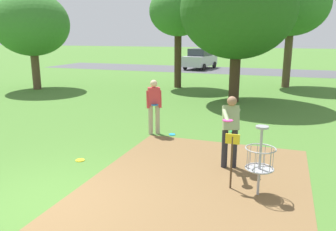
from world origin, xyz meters
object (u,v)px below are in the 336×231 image
at_px(frisbee_scattered_b, 80,160).
at_px(player_foreground_watching, 154,104).
at_px(frisbee_scattered_a, 232,131).
at_px(tree_near_right, 238,10).
at_px(tree_mid_right, 178,12).
at_px(frisbee_far_right, 172,134).
at_px(parked_car_leftmost, 200,59).
at_px(tree_mid_left, 32,24).
at_px(disc_golf_basket, 257,158).
at_px(tree_near_left, 292,4).
at_px(player_throwing, 230,127).

bearing_deg(frisbee_scattered_b, player_foreground_watching, 72.01).
relative_size(frisbee_scattered_a, tree_near_right, 0.03).
bearing_deg(tree_mid_right, frisbee_far_right, -73.20).
relative_size(frisbee_far_right, frisbee_scattered_b, 0.91).
xyz_separation_m(frisbee_far_right, parked_car_leftmost, (-4.26, 20.54, 0.91)).
bearing_deg(tree_mid_left, disc_golf_basket, -35.21).
bearing_deg(tree_near_left, frisbee_scattered_b, -108.04).
bearing_deg(player_throwing, parked_car_leftmost, 105.75).
bearing_deg(tree_mid_right, tree_near_left, 20.61).
distance_m(player_throwing, frisbee_scattered_b, 3.77).
height_order(frisbee_far_right, tree_near_right, tree_near_right).
height_order(frisbee_far_right, parked_car_leftmost, parked_car_leftmost).
xyz_separation_m(player_throwing, tree_near_right, (-1.11, 8.08, 3.12)).
bearing_deg(player_throwing, frisbee_far_right, 135.75).
height_order(player_throwing, tree_near_right, tree_near_right).
bearing_deg(frisbee_far_right, tree_mid_right, 106.80).
height_order(tree_near_left, tree_mid_left, tree_near_left).
distance_m(frisbee_far_right, tree_mid_left, 12.41).
bearing_deg(disc_golf_basket, parked_car_leftmost, 106.58).
bearing_deg(tree_mid_right, frisbee_scattered_b, -83.64).
relative_size(tree_near_right, tree_mid_left, 1.17).
height_order(disc_golf_basket, parked_car_leftmost, parked_car_leftmost).
xyz_separation_m(player_throwing, frisbee_far_right, (-2.10, 2.05, -0.98)).
height_order(player_throwing, tree_mid_right, tree_mid_right).
bearing_deg(tree_mid_right, frisbee_scattered_a, -61.42).
distance_m(tree_mid_right, parked_car_leftmost, 11.84).
xyz_separation_m(tree_near_left, tree_mid_left, (-13.49, -5.57, -1.10)).
bearing_deg(frisbee_far_right, player_foreground_watching, -169.87).
relative_size(player_foreground_watching, tree_mid_right, 0.30).
bearing_deg(tree_near_right, tree_mid_right, 139.36).
xyz_separation_m(player_foreground_watching, frisbee_scattered_a, (2.29, 1.06, -0.96)).
xyz_separation_m(frisbee_scattered_b, tree_near_left, (4.69, 14.41, 4.71)).
bearing_deg(player_foreground_watching, tree_mid_right, 103.45).
distance_m(frisbee_scattered_a, tree_mid_right, 10.41).
bearing_deg(frisbee_scattered_a, player_throwing, -82.98).
height_order(player_foreground_watching, tree_mid_right, tree_mid_right).
bearing_deg(disc_golf_basket, tree_mid_right, 114.15).
distance_m(frisbee_scattered_b, tree_mid_right, 12.94).
xyz_separation_m(disc_golf_basket, tree_near_left, (0.43, 14.79, 3.96)).
distance_m(player_foreground_watching, tree_near_right, 7.06).
xyz_separation_m(player_foreground_watching, player_throwing, (2.66, -1.95, 0.02)).
bearing_deg(tree_mid_left, frisbee_scattered_a, -22.77).
relative_size(player_foreground_watching, player_throwing, 1.00).
distance_m(frisbee_scattered_b, tree_mid_left, 12.98).
height_order(player_foreground_watching, tree_mid_left, tree_mid_left).
relative_size(disc_golf_basket, frisbee_far_right, 6.81).
distance_m(frisbee_scattered_a, tree_mid_left, 13.49).
height_order(disc_golf_basket, tree_mid_right, tree_mid_right).
distance_m(player_foreground_watching, tree_mid_right, 10.22).
bearing_deg(player_foreground_watching, frisbee_scattered_a, 24.80).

